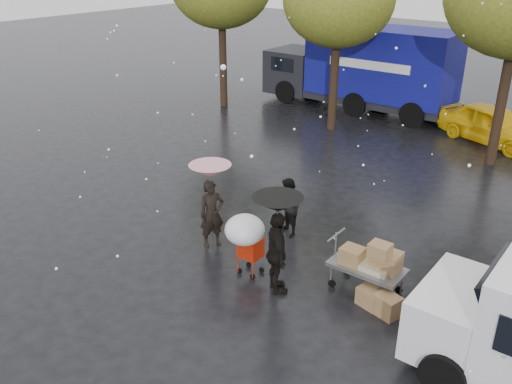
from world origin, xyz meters
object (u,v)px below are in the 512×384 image
Objects in this scene: yellow_taxi at (493,125)px; shopping_cart at (246,233)px; person_black at (277,253)px; blue_truck at (363,68)px; vendor_cart at (371,261)px; person_pink at (212,214)px.

shopping_cart is at bearing -166.15° from yellow_taxi.
blue_truck reaches higher than person_black.
vendor_cart is at bearing -61.57° from blue_truck.
person_pink is 0.41× the size of yellow_taxi.
person_black reaches higher than person_pink.
person_black is at bearing -78.30° from person_pink.
blue_truck reaches higher than vendor_cart.
person_black reaches higher than vendor_cart.
blue_truck is (-4.30, 13.38, 0.69)m from shopping_cart.
blue_truck is 6.08m from yellow_taxi.
person_black is at bearing -143.14° from vendor_cart.
vendor_cart is at bearing 24.91° from shopping_cart.
person_black is 1.17× the size of vendor_cart.
shopping_cart is at bearing 38.20° from person_black.
person_pink is 12.01m from yellow_taxi.
shopping_cart reaches higher than vendor_cart.
blue_truck is at bearing 118.43° from vendor_cart.
person_pink reaches higher than yellow_taxi.
blue_truck is (-2.83, 12.81, 0.93)m from person_pink.
person_black is 12.26m from yellow_taxi.
vendor_cart is at bearing -101.82° from person_black.
blue_truck reaches higher than shopping_cart.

